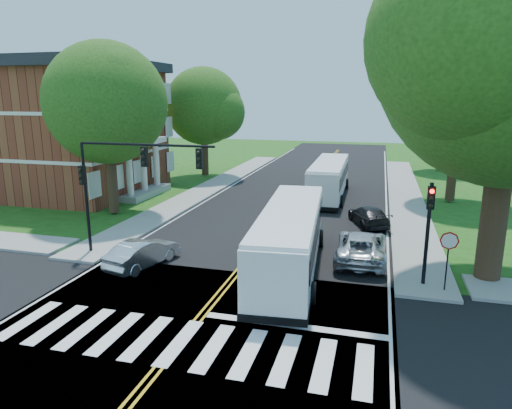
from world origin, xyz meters
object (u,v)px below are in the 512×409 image
(bus_lead, at_px, (290,238))
(dark_sedan, at_px, (369,216))
(signal_nw, at_px, (125,172))
(signal_ne, at_px, (429,221))
(suv, at_px, (361,246))
(bus_follow, at_px, (329,178))
(hatchback, at_px, (143,253))

(bus_lead, height_order, dark_sedan, bus_lead)
(signal_nw, xyz_separation_m, bus_lead, (8.14, 0.46, -2.80))
(signal_ne, relative_size, bus_lead, 0.38)
(suv, bearing_deg, bus_follow, -78.00)
(signal_ne, distance_m, dark_sedan, 9.88)
(bus_follow, bearing_deg, suv, 101.70)
(signal_ne, bearing_deg, bus_follow, 109.23)
(bus_follow, height_order, dark_sedan, bus_follow)
(bus_follow, bearing_deg, signal_ne, 108.33)
(signal_nw, xyz_separation_m, suv, (11.32, 2.69, -3.64))
(signal_ne, relative_size, suv, 0.85)
(bus_lead, relative_size, hatchback, 2.92)
(bus_lead, bearing_deg, hatchback, 6.41)
(signal_nw, height_order, bus_follow, signal_nw)
(signal_ne, xyz_separation_m, bus_follow, (-5.95, 17.05, -1.43))
(bus_follow, xyz_separation_m, hatchback, (-6.87, -17.98, -0.86))
(bus_lead, xyz_separation_m, bus_follow, (-0.03, 16.61, -0.05))
(dark_sedan, bearing_deg, signal_ne, 85.73)
(signal_ne, bearing_deg, bus_lead, 175.69)
(suv, bearing_deg, signal_ne, 135.01)
(hatchback, distance_m, suv, 10.70)
(bus_follow, height_order, hatchback, bus_follow)
(signal_nw, height_order, hatchback, signal_nw)
(signal_nw, bearing_deg, dark_sedan, 38.86)
(signal_ne, height_order, bus_lead, signal_ne)
(bus_follow, distance_m, hatchback, 19.26)
(hatchback, height_order, dark_sedan, hatchback)
(bus_follow, bearing_deg, bus_lead, 89.20)
(hatchback, bearing_deg, signal_ne, -161.61)
(signal_ne, height_order, bus_follow, signal_ne)
(bus_lead, height_order, hatchback, bus_lead)
(suv, bearing_deg, dark_sedan, -92.14)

